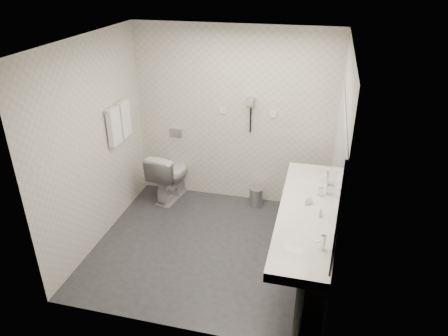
# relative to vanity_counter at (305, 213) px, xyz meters

# --- Properties ---
(floor) EXTENTS (2.80, 2.80, 0.00)m
(floor) POSITION_rel_vanity_counter_xyz_m (-1.12, 0.20, -0.80)
(floor) COLOR #27272B
(floor) RESTS_ON ground
(ceiling) EXTENTS (2.80, 2.80, 0.00)m
(ceiling) POSITION_rel_vanity_counter_xyz_m (-1.12, 0.20, 1.70)
(ceiling) COLOR silver
(ceiling) RESTS_ON wall_back
(wall_back) EXTENTS (2.80, 0.00, 2.80)m
(wall_back) POSITION_rel_vanity_counter_xyz_m (-1.12, 1.50, 0.45)
(wall_back) COLOR beige
(wall_back) RESTS_ON floor
(wall_front) EXTENTS (2.80, 0.00, 2.80)m
(wall_front) POSITION_rel_vanity_counter_xyz_m (-1.12, -1.10, 0.45)
(wall_front) COLOR beige
(wall_front) RESTS_ON floor
(wall_left) EXTENTS (0.00, 2.60, 2.60)m
(wall_left) POSITION_rel_vanity_counter_xyz_m (-2.52, 0.20, 0.45)
(wall_left) COLOR beige
(wall_left) RESTS_ON floor
(wall_right) EXTENTS (0.00, 2.60, 2.60)m
(wall_right) POSITION_rel_vanity_counter_xyz_m (0.27, 0.20, 0.45)
(wall_right) COLOR beige
(wall_right) RESTS_ON floor
(vanity_counter) EXTENTS (0.55, 2.20, 0.10)m
(vanity_counter) POSITION_rel_vanity_counter_xyz_m (0.00, 0.00, 0.00)
(vanity_counter) COLOR silver
(vanity_counter) RESTS_ON floor
(vanity_panel) EXTENTS (0.03, 2.15, 0.75)m
(vanity_panel) POSITION_rel_vanity_counter_xyz_m (0.02, 0.00, -0.42)
(vanity_panel) COLOR gray
(vanity_panel) RESTS_ON floor
(vanity_post_near) EXTENTS (0.06, 0.06, 0.75)m
(vanity_post_near) POSITION_rel_vanity_counter_xyz_m (0.05, -1.04, -0.42)
(vanity_post_near) COLOR silver
(vanity_post_near) RESTS_ON floor
(vanity_post_far) EXTENTS (0.06, 0.06, 0.75)m
(vanity_post_far) POSITION_rel_vanity_counter_xyz_m (0.05, 1.04, -0.42)
(vanity_post_far) COLOR silver
(vanity_post_far) RESTS_ON floor
(mirror) EXTENTS (0.02, 2.20, 1.05)m
(mirror) POSITION_rel_vanity_counter_xyz_m (0.26, 0.00, 0.65)
(mirror) COLOR #B2BCC6
(mirror) RESTS_ON wall_right
(basin_near) EXTENTS (0.40, 0.31, 0.05)m
(basin_near) POSITION_rel_vanity_counter_xyz_m (0.00, -0.65, 0.04)
(basin_near) COLOR silver
(basin_near) RESTS_ON vanity_counter
(basin_far) EXTENTS (0.40, 0.31, 0.05)m
(basin_far) POSITION_rel_vanity_counter_xyz_m (0.00, 0.65, 0.04)
(basin_far) COLOR silver
(basin_far) RESTS_ON vanity_counter
(faucet_near) EXTENTS (0.04, 0.04, 0.15)m
(faucet_near) POSITION_rel_vanity_counter_xyz_m (0.19, -0.65, 0.12)
(faucet_near) COLOR silver
(faucet_near) RESTS_ON vanity_counter
(faucet_far) EXTENTS (0.04, 0.04, 0.15)m
(faucet_far) POSITION_rel_vanity_counter_xyz_m (0.19, 0.65, 0.12)
(faucet_far) COLOR silver
(faucet_far) RESTS_ON vanity_counter
(soap_bottle_a) EXTENTS (0.05, 0.05, 0.09)m
(soap_bottle_a) POSITION_rel_vanity_counter_xyz_m (0.00, 0.10, 0.10)
(soap_bottle_a) COLOR silver
(soap_bottle_a) RESTS_ON vanity_counter
(soap_bottle_b) EXTENTS (0.10, 0.10, 0.09)m
(soap_bottle_b) POSITION_rel_vanity_counter_xyz_m (0.03, 0.12, 0.09)
(soap_bottle_b) COLOR silver
(soap_bottle_b) RESTS_ON vanity_counter
(soap_bottle_c) EXTENTS (0.05, 0.05, 0.11)m
(soap_bottle_c) POSITION_rel_vanity_counter_xyz_m (0.16, -0.11, 0.10)
(soap_bottle_c) COLOR silver
(soap_bottle_c) RESTS_ON vanity_counter
(glass_left) EXTENTS (0.06, 0.06, 0.10)m
(glass_left) POSITION_rel_vanity_counter_xyz_m (0.14, 0.33, 0.10)
(glass_left) COLOR silver
(glass_left) RESTS_ON vanity_counter
(glass_right) EXTENTS (0.07, 0.07, 0.11)m
(glass_right) POSITION_rel_vanity_counter_xyz_m (0.23, 0.39, 0.11)
(glass_right) COLOR silver
(glass_right) RESTS_ON vanity_counter
(toilet) EXTENTS (0.54, 0.80, 0.75)m
(toilet) POSITION_rel_vanity_counter_xyz_m (-2.01, 1.24, -0.43)
(toilet) COLOR silver
(toilet) RESTS_ON floor
(flush_plate) EXTENTS (0.18, 0.02, 0.12)m
(flush_plate) POSITION_rel_vanity_counter_xyz_m (-1.98, 1.49, 0.15)
(flush_plate) COLOR #B2B5BA
(flush_plate) RESTS_ON wall_back
(pedal_bin) EXTENTS (0.19, 0.19, 0.26)m
(pedal_bin) POSITION_rel_vanity_counter_xyz_m (-0.74, 1.32, -0.67)
(pedal_bin) COLOR #B2B5BA
(pedal_bin) RESTS_ON floor
(bin_lid) EXTENTS (0.19, 0.19, 0.02)m
(bin_lid) POSITION_rel_vanity_counter_xyz_m (-0.74, 1.32, -0.53)
(bin_lid) COLOR #B2B5BA
(bin_lid) RESTS_ON pedal_bin
(towel_rail) EXTENTS (0.02, 0.62, 0.02)m
(towel_rail) POSITION_rel_vanity_counter_xyz_m (-2.47, 0.75, 0.75)
(towel_rail) COLOR silver
(towel_rail) RESTS_ON wall_left
(towel_near) EXTENTS (0.07, 0.24, 0.48)m
(towel_near) POSITION_rel_vanity_counter_xyz_m (-2.46, 0.61, 0.53)
(towel_near) COLOR silver
(towel_near) RESTS_ON towel_rail
(towel_far) EXTENTS (0.07, 0.24, 0.48)m
(towel_far) POSITION_rel_vanity_counter_xyz_m (-2.46, 0.89, 0.53)
(towel_far) COLOR silver
(towel_far) RESTS_ON towel_rail
(dryer_cradle) EXTENTS (0.10, 0.04, 0.14)m
(dryer_cradle) POSITION_rel_vanity_counter_xyz_m (-0.88, 1.47, 0.70)
(dryer_cradle) COLOR gray
(dryer_cradle) RESTS_ON wall_back
(dryer_barrel) EXTENTS (0.08, 0.14, 0.08)m
(dryer_barrel) POSITION_rel_vanity_counter_xyz_m (-0.88, 1.40, 0.73)
(dryer_barrel) COLOR gray
(dryer_barrel) RESTS_ON dryer_cradle
(dryer_cord) EXTENTS (0.02, 0.02, 0.35)m
(dryer_cord) POSITION_rel_vanity_counter_xyz_m (-0.88, 1.46, 0.45)
(dryer_cord) COLOR black
(dryer_cord) RESTS_ON dryer_cradle
(switch_plate_a) EXTENTS (0.09, 0.02, 0.09)m
(switch_plate_a) POSITION_rel_vanity_counter_xyz_m (-1.27, 1.49, 0.55)
(switch_plate_a) COLOR silver
(switch_plate_a) RESTS_ON wall_back
(switch_plate_b) EXTENTS (0.09, 0.02, 0.09)m
(switch_plate_b) POSITION_rel_vanity_counter_xyz_m (-0.57, 1.49, 0.55)
(switch_plate_b) COLOR silver
(switch_plate_b) RESTS_ON wall_back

